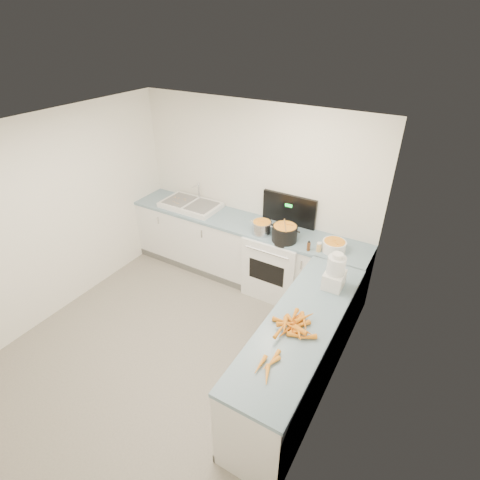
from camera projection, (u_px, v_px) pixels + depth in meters
The scene contains 19 objects.
floor at pixel (171, 351), 4.39m from camera, with size 3.50×4.00×0.00m, color gray, non-canonical shape.
ceiling at pixel (142, 140), 3.10m from camera, with size 3.50×4.00×0.00m, color white, non-canonical shape.
wall_back at pixel (254, 193), 5.22m from camera, with size 3.50×2.50×0.00m, color white, non-canonical shape.
wall_left at pixel (47, 222), 4.51m from camera, with size 4.00×2.50×0.00m, color white, non-canonical shape.
wall_right at pixel (326, 328), 2.99m from camera, with size 4.00×2.50×0.00m, color white, non-canonical shape.
counter_back at pixel (243, 250), 5.40m from camera, with size 3.50×0.62×0.94m.
counter_right at pixel (298, 355), 3.74m from camera, with size 0.62×2.20×0.94m.
stove at pixel (277, 262), 5.15m from camera, with size 0.76×0.65×1.36m.
sink at pixel (191, 205), 5.53m from camera, with size 0.86×0.52×0.31m.
steel_pot at pixel (262, 228), 4.85m from camera, with size 0.26×0.26×0.19m, color silver.
black_pot at pixel (285, 234), 4.69m from camera, with size 0.32×0.32×0.23m, color black.
wooden_spoon at pixel (285, 225), 4.62m from camera, with size 0.01×0.01×0.33m, color #AD7A47.
mixing_bowl at pixel (334, 246), 4.50m from camera, with size 0.28×0.28×0.13m, color white.
extract_bottle at pixel (309, 247), 4.51m from camera, with size 0.04×0.04×0.11m, color #593319.
spice_jar at pixel (319, 248), 4.49m from camera, with size 0.06×0.06×0.10m, color #E5B266.
food_processor at pixel (335, 273), 3.85m from camera, with size 0.20×0.25×0.41m.
carrot_pile at pixel (295, 325), 3.39m from camera, with size 0.45×0.47×0.08m.
peeled_carrots at pixel (268, 365), 3.03m from camera, with size 0.17×0.36×0.04m.
peelings at pixel (179, 199), 5.62m from camera, with size 0.23×0.26×0.01m.
Camera 1 is at (2.27, -2.24, 3.40)m, focal length 28.00 mm.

